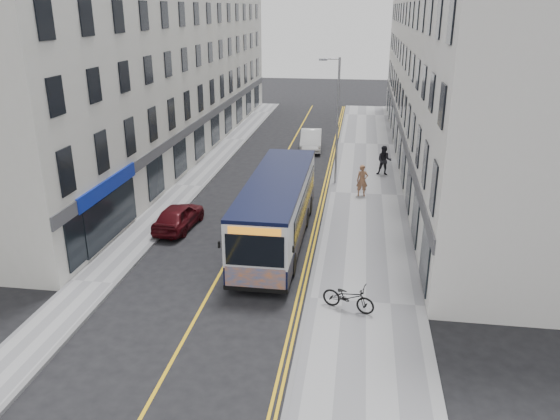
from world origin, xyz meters
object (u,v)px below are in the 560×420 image
(pedestrian_far, at_px, (384,161))
(bicycle, at_px, (348,297))
(car_maroon, at_px, (179,216))
(pedestrian_near, at_px, (362,181))
(streetlamp, at_px, (336,117))
(city_bus, at_px, (277,208))
(car_white, at_px, (311,140))

(pedestrian_far, bearing_deg, bicycle, -89.16)
(car_maroon, bearing_deg, pedestrian_near, -141.16)
(streetlamp, distance_m, city_bus, 10.40)
(streetlamp, distance_m, car_white, 10.02)
(streetlamp, bearing_deg, bicycle, -84.97)
(streetlamp, xyz_separation_m, car_maroon, (-7.55, -8.81, -3.70))
(pedestrian_far, xyz_separation_m, car_white, (-5.60, 6.85, -0.35))
(car_white, bearing_deg, pedestrian_near, -74.05)
(bicycle, relative_size, car_maroon, 0.51)
(city_bus, height_order, car_white, city_bus)
(car_maroon, bearing_deg, pedestrian_far, -129.81)
(city_bus, height_order, car_maroon, city_bus)
(city_bus, height_order, bicycle, city_bus)
(streetlamp, xyz_separation_m, car_white, (-2.37, 9.04, -3.60))
(pedestrian_near, xyz_separation_m, pedestrian_far, (1.44, 4.65, 0.05))
(bicycle, height_order, pedestrian_near, pedestrian_near)
(car_maroon, bearing_deg, car_white, -101.58)
(bicycle, xyz_separation_m, pedestrian_far, (1.83, 18.12, 0.47))
(bicycle, height_order, car_maroon, car_maroon)
(streetlamp, distance_m, pedestrian_far, 5.09)
(pedestrian_near, relative_size, car_maroon, 0.48)
(streetlamp, relative_size, bicycle, 3.93)
(pedestrian_far, bearing_deg, car_white, 135.90)
(pedestrian_near, height_order, pedestrian_far, pedestrian_far)
(streetlamp, height_order, pedestrian_far, streetlamp)
(pedestrian_near, relative_size, pedestrian_far, 0.95)
(bicycle, bearing_deg, city_bus, 49.38)
(city_bus, bearing_deg, car_white, 90.40)
(pedestrian_near, distance_m, car_maroon, 11.31)
(bicycle, xyz_separation_m, car_maroon, (-8.95, 7.11, 0.02))
(streetlamp, relative_size, car_white, 1.69)
(streetlamp, height_order, city_bus, streetlamp)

